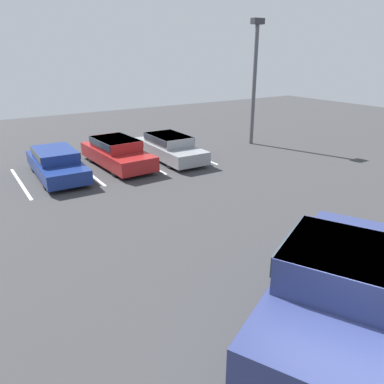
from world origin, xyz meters
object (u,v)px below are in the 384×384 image
(pickup_truck, at_px, (339,285))
(parked_sedan_b, at_px, (117,152))
(parked_sedan_c, at_px, (169,146))
(light_post, at_px, (255,74))
(parked_sedan_a, at_px, (56,162))

(pickup_truck, distance_m, parked_sedan_b, 12.59)
(pickup_truck, bearing_deg, parked_sedan_c, 48.17)
(parked_sedan_b, relative_size, light_post, 0.71)
(light_post, bearing_deg, parked_sedan_a, -179.11)
(parked_sedan_a, bearing_deg, pickup_truck, 11.20)
(parked_sedan_a, bearing_deg, parked_sedan_b, 93.59)
(pickup_truck, height_order, parked_sedan_c, pickup_truck)
(pickup_truck, height_order, parked_sedan_b, pickup_truck)
(parked_sedan_c, bearing_deg, light_post, 94.62)
(parked_sedan_b, height_order, light_post, light_post)
(parked_sedan_c, relative_size, light_post, 0.71)
(light_post, bearing_deg, pickup_truck, -125.35)
(pickup_truck, xyz_separation_m, light_post, (8.97, 12.65, 2.93))
(pickup_truck, distance_m, parked_sedan_c, 12.73)
(pickup_truck, bearing_deg, parked_sedan_a, 72.80)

